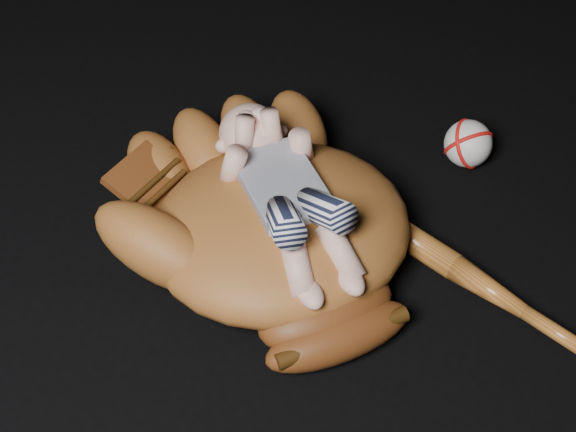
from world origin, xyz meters
The scene contains 4 objects.
baseball_glove centered at (0.05, 0.16, 0.09)m, with size 0.48×0.54×0.17m, color brown, non-canonical shape.
newborn_baby centered at (0.06, 0.15, 0.14)m, with size 0.17×0.37×0.15m, color #E6A994, non-canonical shape.
baseball_bat centered at (0.24, -0.04, 0.02)m, with size 0.04×0.44×0.04m, color #9C551E, non-canonical shape.
baseball centered at (0.43, 0.17, 0.04)m, with size 0.08×0.08×0.08m, color silver.
Camera 1 is at (-0.45, -0.58, 0.99)m, focal length 55.00 mm.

